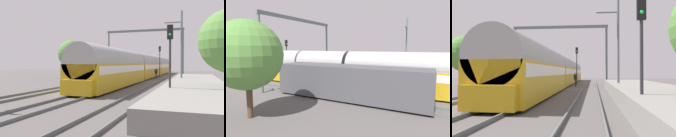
% 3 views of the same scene
% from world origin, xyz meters
% --- Properties ---
extents(ground, '(120.00, 120.00, 0.00)m').
position_xyz_m(ground, '(0.00, 0.00, 0.00)').
color(ground, '#55504F').
extents(track_far_west, '(1.52, 60.00, 0.16)m').
position_xyz_m(track_far_west, '(-4.00, 0.00, 0.08)').
color(track_far_west, '#585E5D').
rests_on(track_far_west, ground).
extents(track_west, '(1.52, 60.00, 0.16)m').
position_xyz_m(track_west, '(0.00, 0.00, 0.08)').
color(track_west, '#585E5D').
rests_on(track_west, ground).
extents(track_east, '(1.52, 60.00, 0.16)m').
position_xyz_m(track_east, '(4.00, 0.00, 0.08)').
color(track_east, '#585E5D').
rests_on(track_east, ground).
extents(platform, '(4.40, 28.00, 0.90)m').
position_xyz_m(platform, '(7.82, 2.00, 0.45)').
color(platform, gray).
rests_on(platform, ground).
extents(passenger_train, '(2.93, 49.20, 3.82)m').
position_xyz_m(passenger_train, '(0.00, 19.67, 1.97)').
color(passenger_train, gold).
rests_on(passenger_train, ground).
extents(freight_car, '(2.80, 13.00, 2.70)m').
position_xyz_m(freight_car, '(-4.00, 9.74, 1.47)').
color(freight_car, '#47474C').
rests_on(freight_car, ground).
extents(person_crossing, '(0.46, 0.43, 1.73)m').
position_xyz_m(person_crossing, '(2.08, 17.26, 1.03)').
color(person_crossing, '#3D3D3D').
rests_on(person_crossing, ground).
extents(railway_signal_near, '(0.36, 0.30, 4.81)m').
position_xyz_m(railway_signal_near, '(6.29, -4.50, 3.09)').
color(railway_signal_near, '#2D2D33').
rests_on(railway_signal_near, ground).
extents(railway_signal_far, '(0.36, 0.30, 5.43)m').
position_xyz_m(railway_signal_far, '(1.92, 22.31, 3.45)').
color(railway_signal_far, '#2D2D33').
rests_on(railway_signal_far, ground).
extents(catenary_gantry, '(12.41, 0.28, 7.86)m').
position_xyz_m(catenary_gantry, '(0.00, 18.01, 5.62)').
color(catenary_gantry, slate).
rests_on(catenary_gantry, ground).
extents(catenary_pole_east_mid, '(1.90, 0.20, 8.00)m').
position_xyz_m(catenary_pole_east_mid, '(6.36, 6.57, 4.15)').
color(catenary_pole_east_mid, slate).
rests_on(catenary_pole_east_mid, ground).
extents(tree_west_background, '(4.29, 4.29, 6.10)m').
position_xyz_m(tree_west_background, '(-10.59, 13.48, 3.94)').
color(tree_west_background, '#4C3826').
rests_on(tree_west_background, ground).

